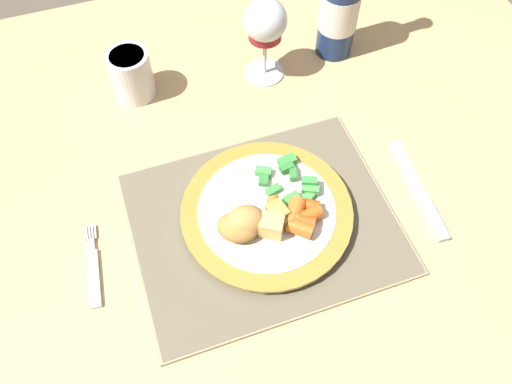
% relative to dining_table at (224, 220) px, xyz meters
% --- Properties ---
extents(ground_plane, '(6.00, 6.00, 0.00)m').
position_rel_dining_table_xyz_m(ground_plane, '(0.00, 0.00, -0.66)').
color(ground_plane, brown).
extents(dining_table, '(1.33, 1.03, 0.74)m').
position_rel_dining_table_xyz_m(dining_table, '(0.00, 0.00, 0.00)').
color(dining_table, tan).
rests_on(dining_table, ground).
extents(placemat, '(0.37, 0.29, 0.01)m').
position_rel_dining_table_xyz_m(placemat, '(0.04, -0.07, 0.08)').
color(placemat, gray).
rests_on(placemat, dining_table).
extents(dinner_plate, '(0.24, 0.24, 0.02)m').
position_rel_dining_table_xyz_m(dinner_plate, '(0.05, -0.06, 0.10)').
color(dinner_plate, silver).
rests_on(dinner_plate, placemat).
extents(breaded_croquettes, '(0.07, 0.07, 0.04)m').
position_rel_dining_table_xyz_m(breaded_croquettes, '(0.01, -0.08, 0.13)').
color(breaded_croquettes, tan).
rests_on(breaded_croquettes, dinner_plate).
extents(green_beans_pile, '(0.08, 0.09, 0.02)m').
position_rel_dining_table_xyz_m(green_beans_pile, '(0.09, -0.04, 0.11)').
color(green_beans_pile, green).
rests_on(green_beans_pile, dinner_plate).
extents(glazed_carrots, '(0.08, 0.08, 0.02)m').
position_rel_dining_table_xyz_m(glazed_carrots, '(0.08, -0.09, 0.12)').
color(glazed_carrots, orange).
rests_on(glazed_carrots, dinner_plate).
extents(fork, '(0.03, 0.12, 0.01)m').
position_rel_dining_table_xyz_m(fork, '(-0.20, -0.07, 0.08)').
color(fork, silver).
rests_on(fork, dining_table).
extents(table_knife, '(0.03, 0.18, 0.01)m').
position_rel_dining_table_xyz_m(table_knife, '(0.28, -0.11, 0.08)').
color(table_knife, silver).
rests_on(table_knife, dining_table).
extents(wine_glass, '(0.07, 0.07, 0.15)m').
position_rel_dining_table_xyz_m(wine_glass, '(0.14, 0.21, 0.19)').
color(wine_glass, silver).
rests_on(wine_glass, dining_table).
extents(roast_potatoes, '(0.06, 0.05, 0.03)m').
position_rel_dining_table_xyz_m(roast_potatoes, '(0.05, -0.09, 0.12)').
color(roast_potatoes, '#E5BC66').
rests_on(roast_potatoes, dinner_plate).
extents(drinking_cup, '(0.07, 0.07, 0.08)m').
position_rel_dining_table_xyz_m(drinking_cup, '(-0.08, 0.24, 0.13)').
color(drinking_cup, white).
rests_on(drinking_cup, dining_table).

